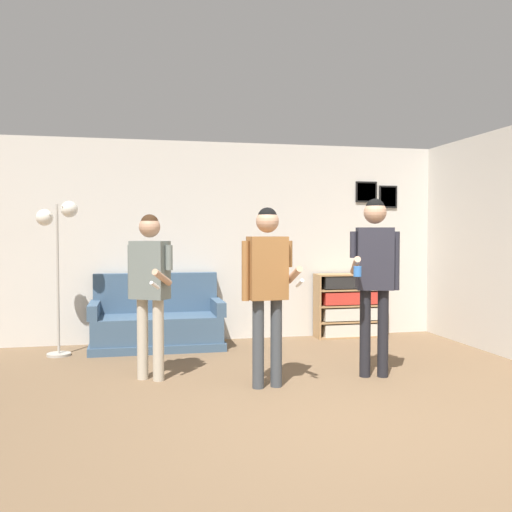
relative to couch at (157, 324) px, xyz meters
name	(u,v)px	position (x,y,z in m)	size (l,w,h in m)	color
ground_plane	(351,429)	(1.29, -3.39, -0.30)	(20.00, 20.00, 0.00)	brown
wall_back	(250,241)	(1.30, 0.41, 1.05)	(7.76, 0.08, 2.70)	beige
wall_right	(512,243)	(4.00, -1.50, 1.05)	(0.06, 6.17, 2.70)	beige
couch	(157,324)	(0.00, 0.00, 0.00)	(1.66, 0.80, 0.94)	#3D5670
bookshelf	(350,305)	(2.68, 0.19, 0.14)	(0.98, 0.30, 0.89)	#A87F51
floor_lamp	(57,236)	(-1.17, -0.25, 1.12)	(0.48, 0.28, 1.84)	#ADA89E
person_player_foreground_left	(150,279)	(-0.13, -1.62, 0.71)	(0.43, 0.59, 1.65)	#B7AD99
person_player_foreground_center	(267,277)	(0.95, -2.14, 0.75)	(0.52, 0.44, 1.70)	#3D4247
person_watcher_holding_cup	(375,266)	(2.10, -1.98, 0.83)	(0.56, 0.41, 1.81)	black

